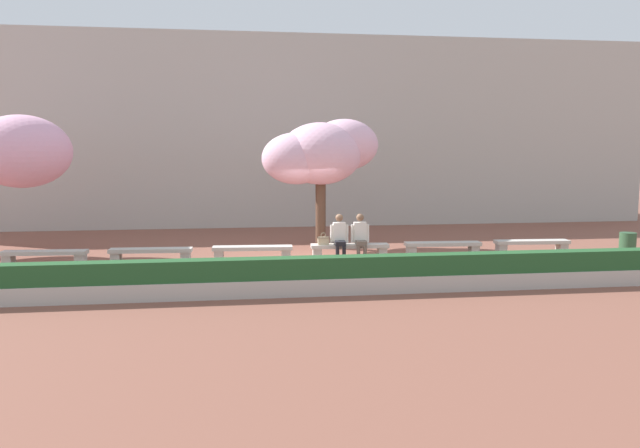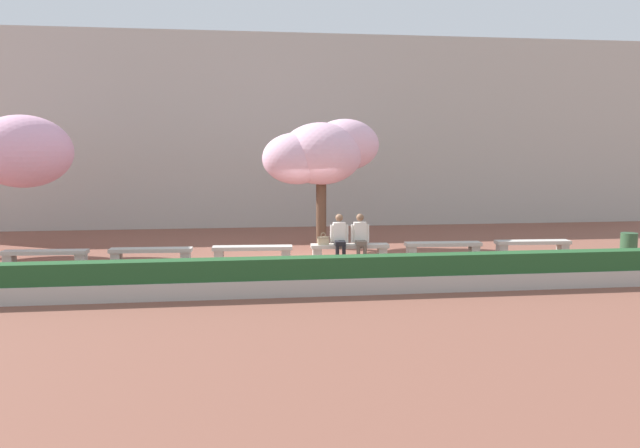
{
  "view_description": "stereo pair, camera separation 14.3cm",
  "coord_description": "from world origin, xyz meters",
  "px_view_note": "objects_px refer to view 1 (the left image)",
  "views": [
    {
      "loc": [
        -1.91,
        -16.76,
        3.01
      ],
      "look_at": [
        0.54,
        0.2,
        1.0
      ],
      "focal_mm": 35.0,
      "sensor_mm": 36.0,
      "label": 1
    },
    {
      "loc": [
        -1.76,
        -16.78,
        3.01
      ],
      "look_at": [
        0.54,
        0.2,
        1.0
      ],
      "focal_mm": 35.0,
      "sensor_mm": 36.0,
      "label": 2
    }
  ],
  "objects_px": {
    "stone_bench_near_west": "(151,253)",
    "stone_bench_east_end": "(443,247)",
    "stone_bench_center": "(253,251)",
    "stone_bench_west_end": "(45,256)",
    "cherry_tree_main": "(321,153)",
    "trash_bin": "(627,247)",
    "person_seated_right": "(360,235)",
    "person_seated_left": "(340,236)",
    "stone_bench_far_east": "(532,245)",
    "handbag": "(323,240)",
    "stone_bench_near_east": "(350,249)"
  },
  "relations": [
    {
      "from": "stone_bench_west_end",
      "to": "cherry_tree_main",
      "type": "xyz_separation_m",
      "value": [
        7.57,
        2.38,
        2.64
      ]
    },
    {
      "from": "stone_bench_near_west",
      "to": "stone_bench_far_east",
      "type": "relative_size",
      "value": 1.0
    },
    {
      "from": "stone_bench_near_east",
      "to": "person_seated_left",
      "type": "bearing_deg",
      "value": -169.8
    },
    {
      "from": "stone_bench_west_end",
      "to": "stone_bench_far_east",
      "type": "distance_m",
      "value": 13.4
    },
    {
      "from": "stone_bench_far_east",
      "to": "trash_bin",
      "type": "xyz_separation_m",
      "value": [
        2.22,
        -1.16,
        0.08
      ]
    },
    {
      "from": "stone_bench_near_east",
      "to": "person_seated_left",
      "type": "height_order",
      "value": "person_seated_left"
    },
    {
      "from": "stone_bench_west_end",
      "to": "person_seated_left",
      "type": "relative_size",
      "value": 1.68
    },
    {
      "from": "stone_bench_east_end",
      "to": "trash_bin",
      "type": "height_order",
      "value": "trash_bin"
    },
    {
      "from": "stone_bench_near_west",
      "to": "stone_bench_east_end",
      "type": "height_order",
      "value": "same"
    },
    {
      "from": "stone_bench_near_west",
      "to": "stone_bench_center",
      "type": "height_order",
      "value": "same"
    },
    {
      "from": "stone_bench_center",
      "to": "trash_bin",
      "type": "height_order",
      "value": "trash_bin"
    },
    {
      "from": "stone_bench_east_end",
      "to": "person_seated_left",
      "type": "distance_m",
      "value": 3.0
    },
    {
      "from": "stone_bench_near_east",
      "to": "cherry_tree_main",
      "type": "distance_m",
      "value": 3.58
    },
    {
      "from": "stone_bench_near_west",
      "to": "cherry_tree_main",
      "type": "bearing_deg",
      "value": 25.93
    },
    {
      "from": "stone_bench_near_west",
      "to": "trash_bin",
      "type": "height_order",
      "value": "trash_bin"
    },
    {
      "from": "stone_bench_near_west",
      "to": "stone_bench_near_east",
      "type": "distance_m",
      "value": 5.36
    },
    {
      "from": "stone_bench_near_west",
      "to": "stone_bench_center",
      "type": "distance_m",
      "value": 2.68
    },
    {
      "from": "stone_bench_center",
      "to": "stone_bench_east_end",
      "type": "relative_size",
      "value": 1.0
    },
    {
      "from": "person_seated_right",
      "to": "person_seated_left",
      "type": "bearing_deg",
      "value": -179.99
    },
    {
      "from": "stone_bench_near_west",
      "to": "stone_bench_west_end",
      "type": "bearing_deg",
      "value": 180.0
    },
    {
      "from": "stone_bench_west_end",
      "to": "stone_bench_near_west",
      "type": "height_order",
      "value": "same"
    },
    {
      "from": "trash_bin",
      "to": "stone_bench_near_east",
      "type": "bearing_deg",
      "value": 171.33
    },
    {
      "from": "stone_bench_near_east",
      "to": "stone_bench_near_west",
      "type": "bearing_deg",
      "value": -180.0
    },
    {
      "from": "stone_bench_center",
      "to": "person_seated_right",
      "type": "distance_m",
      "value": 2.99
    },
    {
      "from": "stone_bench_east_end",
      "to": "stone_bench_near_west",
      "type": "bearing_deg",
      "value": 180.0
    },
    {
      "from": "person_seated_right",
      "to": "trash_bin",
      "type": "xyz_separation_m",
      "value": [
        7.29,
        -1.1,
        -0.31
      ]
    },
    {
      "from": "stone_bench_west_end",
      "to": "stone_bench_near_east",
      "type": "xyz_separation_m",
      "value": [
        8.04,
        0.0,
        0.0
      ]
    },
    {
      "from": "stone_bench_center",
      "to": "trash_bin",
      "type": "distance_m",
      "value": 10.32
    },
    {
      "from": "handbag",
      "to": "person_seated_right",
      "type": "bearing_deg",
      "value": -2.49
    },
    {
      "from": "stone_bench_near_east",
      "to": "person_seated_right",
      "type": "distance_m",
      "value": 0.48
    },
    {
      "from": "stone_bench_west_end",
      "to": "stone_bench_center",
      "type": "height_order",
      "value": "same"
    },
    {
      "from": "stone_bench_far_east",
      "to": "handbag",
      "type": "bearing_deg",
      "value": -179.92
    },
    {
      "from": "person_seated_left",
      "to": "stone_bench_east_end",
      "type": "bearing_deg",
      "value": 1.03
    },
    {
      "from": "stone_bench_near_east",
      "to": "stone_bench_far_east",
      "type": "relative_size",
      "value": 1.0
    },
    {
      "from": "stone_bench_near_west",
      "to": "stone_bench_center",
      "type": "xyz_separation_m",
      "value": [
        2.68,
        -0.0,
        0.0
      ]
    },
    {
      "from": "stone_bench_center",
      "to": "handbag",
      "type": "relative_size",
      "value": 6.41
    },
    {
      "from": "stone_bench_near_east",
      "to": "stone_bench_east_end",
      "type": "height_order",
      "value": "same"
    },
    {
      "from": "stone_bench_west_end",
      "to": "cherry_tree_main",
      "type": "bearing_deg",
      "value": 17.44
    },
    {
      "from": "handbag",
      "to": "stone_bench_near_west",
      "type": "bearing_deg",
      "value": 179.89
    },
    {
      "from": "stone_bench_center",
      "to": "person_seated_left",
      "type": "distance_m",
      "value": 2.41
    },
    {
      "from": "stone_bench_near_west",
      "to": "person_seated_left",
      "type": "relative_size",
      "value": 1.68
    },
    {
      "from": "stone_bench_near_west",
      "to": "person_seated_left",
      "type": "xyz_separation_m",
      "value": [
        5.06,
        -0.05,
        0.39
      ]
    },
    {
      "from": "stone_bench_near_west",
      "to": "person_seated_right",
      "type": "xyz_separation_m",
      "value": [
        5.65,
        -0.05,
        0.39
      ]
    },
    {
      "from": "stone_bench_center",
      "to": "person_seated_left",
      "type": "height_order",
      "value": "person_seated_left"
    },
    {
      "from": "stone_bench_near_west",
      "to": "stone_bench_near_east",
      "type": "xyz_separation_m",
      "value": [
        5.36,
        0.0,
        0.0
      ]
    },
    {
      "from": "stone_bench_east_end",
      "to": "stone_bench_far_east",
      "type": "distance_m",
      "value": 2.68
    },
    {
      "from": "stone_bench_center",
      "to": "stone_bench_near_east",
      "type": "distance_m",
      "value": 2.68
    },
    {
      "from": "stone_bench_near_west",
      "to": "trash_bin",
      "type": "relative_size",
      "value": 2.79
    },
    {
      "from": "stone_bench_near_west",
      "to": "stone_bench_east_end",
      "type": "xyz_separation_m",
      "value": [
        8.04,
        0.0,
        0.0
      ]
    },
    {
      "from": "trash_bin",
      "to": "stone_bench_west_end",
      "type": "bearing_deg",
      "value": 175.77
    }
  ]
}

